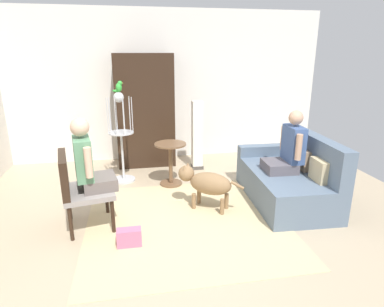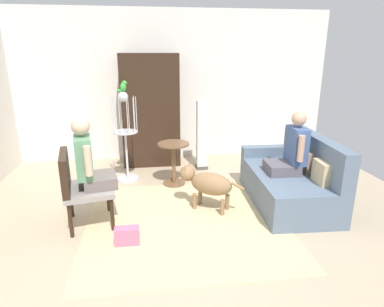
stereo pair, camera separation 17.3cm
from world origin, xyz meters
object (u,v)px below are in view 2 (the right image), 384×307
dog (207,183)px  parrot (123,86)px  armoire_cabinet (151,110)px  handbag (127,236)px  person_on_armchair (89,160)px  bird_cage_stand (126,137)px  couch (292,180)px  round_end_table (174,160)px  column_lamp (202,136)px  armchair (78,183)px  person_on_couch (291,150)px

dog → parrot: bearing=132.3°
dog → armoire_cabinet: bearing=108.9°
armoire_cabinet → handbag: (-0.33, -2.73, -0.90)m
person_on_armchair → bird_cage_stand: (0.34, 1.39, -0.09)m
couch → round_end_table: (-1.56, 0.85, 0.08)m
column_lamp → round_end_table: bearing=-129.9°
couch → bird_cage_stand: bird_cage_stand is taller
armchair → parrot: 1.78m
person_on_couch → parrot: bearing=152.3°
armchair → dog: size_ratio=1.18×
person_on_couch → dog: size_ratio=1.07×
person_on_couch → round_end_table: 1.78m
armoire_cabinet → armchair: bearing=-111.9°
couch → dog: bearing=-177.9°
person_on_couch → handbag: bearing=-160.8°
person_on_couch → dog: (-1.14, -0.03, -0.39)m
couch → person_on_armchair: size_ratio=1.97×
couch → dog: couch is taller
bird_cage_stand → handbag: (0.09, -1.92, -0.62)m
column_lamp → armchair: bearing=-134.8°
couch → person_on_couch: (-0.06, -0.02, 0.44)m
armchair → bird_cage_stand: (0.48, 1.42, 0.17)m
person_on_couch → column_lamp: size_ratio=0.69×
dog → bird_cage_stand: bearing=132.6°
person_on_armchair → couch: bearing=5.2°
person_on_couch → parrot: (-2.23, 1.17, 0.75)m
parrot → armoire_cabinet: (0.40, 0.81, -0.51)m
person_on_couch → round_end_table: (-1.50, 0.87, -0.36)m
armchair → person_on_armchair: bearing=11.2°
couch → round_end_table: size_ratio=2.48×
column_lamp → person_on_couch: bearing=-58.2°
round_end_table → parrot: (-0.72, 0.30, 1.11)m
round_end_table → dog: 0.97m
bird_cage_stand → armoire_cabinet: bearing=62.8°
bird_cage_stand → handbag: bird_cage_stand is taller
couch → handbag: size_ratio=6.34×
armchair → armoire_cabinet: armoire_cabinet is taller
person_on_couch → round_end_table: bearing=149.9°
person_on_couch → armchair: bearing=-174.7°
person_on_armchair → bird_cage_stand: size_ratio=0.59×
couch → parrot: size_ratio=9.80×
person_on_armchair → dog: (1.44, 0.19, -0.44)m
dog → armoire_cabinet: armoire_cabinet is taller
person_on_couch → dog: 1.21m
armchair → parrot: size_ratio=5.41×
parrot → handbag: size_ratio=0.65×
dog → armoire_cabinet: size_ratio=0.39×
bird_cage_stand → column_lamp: size_ratio=1.18×
couch → dog: size_ratio=2.14×
person_on_armchair → round_end_table: person_on_armchair is taller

